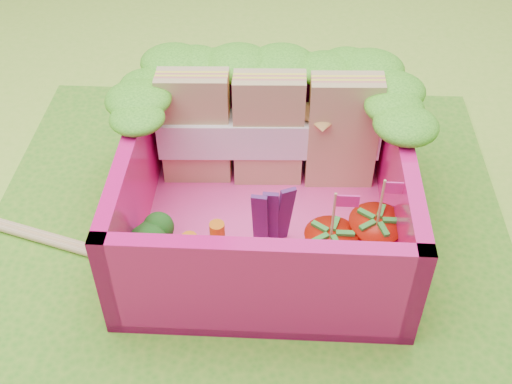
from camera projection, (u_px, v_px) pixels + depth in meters
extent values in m
plane|color=#9BD43B|center=(246.00, 241.00, 3.18)|extent=(14.00, 14.00, 0.00)
cube|color=#4CA024|center=(246.00, 239.00, 3.17)|extent=(2.60, 2.60, 0.03)
cube|color=#F03D94|center=(265.00, 226.00, 3.18)|extent=(1.30, 1.30, 0.05)
cube|color=#E01272|center=(270.00, 113.00, 3.47)|extent=(1.30, 0.07, 0.55)
cube|color=#E01272|center=(260.00, 291.00, 2.56)|extent=(1.30, 0.07, 0.55)
cube|color=#E01272|center=(136.00, 184.00, 3.04)|extent=(0.07, 1.30, 0.55)
cube|color=#E01272|center=(397.00, 193.00, 2.99)|extent=(0.07, 1.30, 0.55)
ellipsoid|color=#217D16|center=(172.00, 60.00, 3.24)|extent=(0.30, 0.30, 0.11)
ellipsoid|color=#217D16|center=(194.00, 60.00, 3.23)|extent=(0.30, 0.30, 0.11)
ellipsoid|color=#217D16|center=(216.00, 61.00, 3.23)|extent=(0.30, 0.30, 0.11)
ellipsoid|color=#217D16|center=(238.00, 61.00, 3.22)|extent=(0.30, 0.30, 0.11)
ellipsoid|color=#217D16|center=(260.00, 62.00, 3.22)|extent=(0.30, 0.30, 0.11)
ellipsoid|color=#217D16|center=(282.00, 63.00, 3.22)|extent=(0.30, 0.30, 0.11)
ellipsoid|color=#217D16|center=(304.00, 63.00, 3.21)|extent=(0.30, 0.30, 0.11)
ellipsoid|color=#217D16|center=(326.00, 64.00, 3.21)|extent=(0.30, 0.30, 0.11)
ellipsoid|color=#217D16|center=(349.00, 64.00, 3.20)|extent=(0.30, 0.30, 0.11)
ellipsoid|color=#217D16|center=(371.00, 65.00, 3.20)|extent=(0.30, 0.30, 0.11)
ellipsoid|color=#217D16|center=(139.00, 115.00, 2.89)|extent=(0.27, 0.27, 0.10)
ellipsoid|color=#217D16|center=(144.00, 97.00, 2.99)|extent=(0.27, 0.27, 0.10)
ellipsoid|color=#217D16|center=(150.00, 81.00, 3.09)|extent=(0.27, 0.27, 0.10)
ellipsoid|color=#217D16|center=(398.00, 122.00, 2.84)|extent=(0.27, 0.27, 0.10)
ellipsoid|color=#217D16|center=(394.00, 104.00, 2.95)|extent=(0.27, 0.27, 0.10)
ellipsoid|color=#217D16|center=(391.00, 87.00, 3.05)|extent=(0.27, 0.27, 0.10)
cube|color=tan|center=(195.00, 127.00, 3.23)|extent=(0.35, 0.16, 0.62)
cube|color=tan|center=(269.00, 129.00, 3.22)|extent=(0.35, 0.16, 0.62)
cube|color=tan|center=(343.00, 132.00, 3.20)|extent=(0.35, 0.16, 0.62)
cube|color=white|center=(269.00, 134.00, 3.24)|extent=(1.12, 0.22, 0.20)
cylinder|color=#63A751|center=(158.00, 252.00, 2.93)|extent=(0.12, 0.12, 0.13)
ellipsoid|color=#154F16|center=(156.00, 234.00, 2.85)|extent=(0.33, 0.33, 0.12)
cylinder|color=#DA5C12|center=(191.00, 257.00, 2.82)|extent=(0.07, 0.07, 0.26)
cylinder|color=#DA5C12|center=(218.00, 242.00, 2.91)|extent=(0.07, 0.07, 0.23)
cube|color=#471650|center=(260.00, 221.00, 2.90)|extent=(0.07, 0.03, 0.38)
cube|color=#471650|center=(271.00, 218.00, 2.92)|extent=(0.07, 0.02, 0.38)
cube|color=#471650|center=(284.00, 215.00, 2.93)|extent=(0.07, 0.05, 0.38)
cone|color=red|center=(329.00, 253.00, 2.86)|extent=(0.24, 0.24, 0.24)
cylinder|color=tan|center=(333.00, 215.00, 2.70)|extent=(0.01, 0.01, 0.24)
cube|color=#E4268F|center=(347.00, 201.00, 2.64)|extent=(0.10, 0.01, 0.06)
cone|color=red|center=(374.00, 241.00, 2.90)|extent=(0.25, 0.25, 0.25)
cylinder|color=tan|center=(381.00, 201.00, 2.73)|extent=(0.01, 0.01, 0.24)
cube|color=#E4268F|center=(396.00, 188.00, 2.67)|extent=(0.10, 0.01, 0.06)
cube|color=#69B538|center=(368.00, 230.00, 3.09)|extent=(0.33, 0.13, 0.05)
cube|color=#69B538|center=(372.00, 262.00, 2.94)|extent=(0.32, 0.20, 0.05)
cube|color=#69B538|center=(304.00, 273.00, 2.89)|extent=(0.29, 0.26, 0.05)
cube|color=tan|center=(52.00, 242.00, 3.11)|extent=(1.94, 0.63, 0.04)
cube|color=tan|center=(64.00, 240.00, 3.12)|extent=(1.94, 0.63, 0.04)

